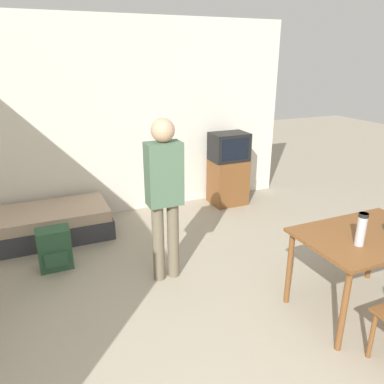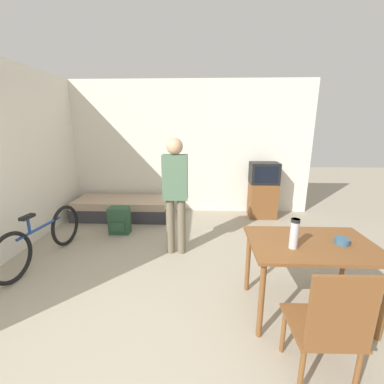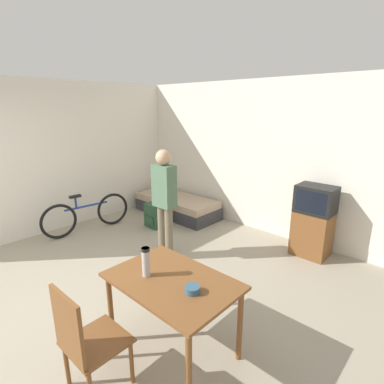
{
  "view_description": "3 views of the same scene",
  "coord_description": "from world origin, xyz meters",
  "px_view_note": "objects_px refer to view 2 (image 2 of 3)",
  "views": [
    {
      "loc": [
        -1.01,
        -1.2,
        2.2
      ],
      "look_at": [
        0.38,
        1.99,
        0.92
      ],
      "focal_mm": 35.0,
      "sensor_mm": 36.0,
      "label": 1
    },
    {
      "loc": [
        0.47,
        -1.42,
        1.84
      ],
      "look_at": [
        0.33,
        2.17,
        0.88
      ],
      "focal_mm": 24.0,
      "sensor_mm": 36.0,
      "label": 2
    },
    {
      "loc": [
        3.24,
        -0.77,
        2.25
      ],
      "look_at": [
        0.36,
        2.34,
        1.02
      ],
      "focal_mm": 28.0,
      "sensor_mm": 36.0,
      "label": 3
    }
  ],
  "objects_px": {
    "dining_table": "(311,252)",
    "backpack": "(119,221)",
    "daybed": "(123,208)",
    "tv": "(263,190)",
    "wooden_chair": "(330,325)",
    "bicycle": "(42,239)",
    "mate_bowl": "(342,241)",
    "person_standing": "(175,189)",
    "thermos_flask": "(294,232)"
  },
  "relations": [
    {
      "from": "dining_table",
      "to": "wooden_chair",
      "type": "relative_size",
      "value": 1.19
    },
    {
      "from": "mate_bowl",
      "to": "dining_table",
      "type": "bearing_deg",
      "value": 176.38
    },
    {
      "from": "bicycle",
      "to": "wooden_chair",
      "type": "bearing_deg",
      "value": -28.63
    },
    {
      "from": "daybed",
      "to": "backpack",
      "type": "relative_size",
      "value": 4.03
    },
    {
      "from": "thermos_flask",
      "to": "mate_bowl",
      "type": "relative_size",
      "value": 2.16
    },
    {
      "from": "tv",
      "to": "wooden_chair",
      "type": "relative_size",
      "value": 1.15
    },
    {
      "from": "tv",
      "to": "backpack",
      "type": "xyz_separation_m",
      "value": [
        -2.64,
        -0.95,
        -0.32
      ]
    },
    {
      "from": "wooden_chair",
      "to": "backpack",
      "type": "relative_size",
      "value": 2.09
    },
    {
      "from": "wooden_chair",
      "to": "backpack",
      "type": "xyz_separation_m",
      "value": [
        -2.28,
        2.62,
        -0.3
      ]
    },
    {
      "from": "tv",
      "to": "bicycle",
      "type": "bearing_deg",
      "value": -150.71
    },
    {
      "from": "daybed",
      "to": "person_standing",
      "type": "height_order",
      "value": "person_standing"
    },
    {
      "from": "mate_bowl",
      "to": "bicycle",
      "type": "bearing_deg",
      "value": 165.54
    },
    {
      "from": "dining_table",
      "to": "backpack",
      "type": "height_order",
      "value": "dining_table"
    },
    {
      "from": "mate_bowl",
      "to": "backpack",
      "type": "height_order",
      "value": "mate_bowl"
    },
    {
      "from": "bicycle",
      "to": "dining_table",
      "type": "bearing_deg",
      "value": -15.32
    },
    {
      "from": "dining_table",
      "to": "thermos_flask",
      "type": "distance_m",
      "value": 0.35
    },
    {
      "from": "wooden_chair",
      "to": "backpack",
      "type": "bearing_deg",
      "value": 131.09
    },
    {
      "from": "daybed",
      "to": "thermos_flask",
      "type": "distance_m",
      "value": 3.74
    },
    {
      "from": "daybed",
      "to": "tv",
      "type": "bearing_deg",
      "value": 3.16
    },
    {
      "from": "dining_table",
      "to": "wooden_chair",
      "type": "xyz_separation_m",
      "value": [
        -0.17,
        -0.78,
        -0.13
      ]
    },
    {
      "from": "backpack",
      "to": "dining_table",
      "type": "bearing_deg",
      "value": -36.8
    },
    {
      "from": "tv",
      "to": "mate_bowl",
      "type": "xyz_separation_m",
      "value": [
        0.08,
        -2.81,
        0.24
      ]
    },
    {
      "from": "daybed",
      "to": "wooden_chair",
      "type": "distance_m",
      "value": 4.23
    },
    {
      "from": "backpack",
      "to": "tv",
      "type": "bearing_deg",
      "value": 19.85
    },
    {
      "from": "dining_table",
      "to": "person_standing",
      "type": "bearing_deg",
      "value": 139.88
    },
    {
      "from": "dining_table",
      "to": "backpack",
      "type": "bearing_deg",
      "value": 143.2
    },
    {
      "from": "thermos_flask",
      "to": "tv",
      "type": "bearing_deg",
      "value": 82.09
    },
    {
      "from": "mate_bowl",
      "to": "thermos_flask",
      "type": "bearing_deg",
      "value": -168.81
    },
    {
      "from": "wooden_chair",
      "to": "thermos_flask",
      "type": "relative_size",
      "value": 3.5
    },
    {
      "from": "wooden_chair",
      "to": "backpack",
      "type": "distance_m",
      "value": 3.49
    },
    {
      "from": "person_standing",
      "to": "dining_table",
      "type": "bearing_deg",
      "value": -40.12
    },
    {
      "from": "daybed",
      "to": "dining_table",
      "type": "relative_size",
      "value": 1.61
    },
    {
      "from": "dining_table",
      "to": "thermos_flask",
      "type": "bearing_deg",
      "value": -152.8
    },
    {
      "from": "thermos_flask",
      "to": "dining_table",
      "type": "bearing_deg",
      "value": 27.2
    },
    {
      "from": "wooden_chair",
      "to": "bicycle",
      "type": "height_order",
      "value": "wooden_chair"
    },
    {
      "from": "bicycle",
      "to": "person_standing",
      "type": "bearing_deg",
      "value": 9.65
    },
    {
      "from": "dining_table",
      "to": "mate_bowl",
      "type": "relative_size",
      "value": 9.02
    },
    {
      "from": "daybed",
      "to": "backpack",
      "type": "distance_m",
      "value": 0.82
    },
    {
      "from": "dining_table",
      "to": "person_standing",
      "type": "xyz_separation_m",
      "value": [
        -1.41,
        1.19,
        0.31
      ]
    },
    {
      "from": "tv",
      "to": "dining_table",
      "type": "relative_size",
      "value": 0.96
    },
    {
      "from": "tv",
      "to": "backpack",
      "type": "height_order",
      "value": "tv"
    },
    {
      "from": "daybed",
      "to": "mate_bowl",
      "type": "xyz_separation_m",
      "value": [
        2.91,
        -2.65,
        0.6
      ]
    },
    {
      "from": "tv",
      "to": "person_standing",
      "type": "height_order",
      "value": "person_standing"
    },
    {
      "from": "wooden_chair",
      "to": "dining_table",
      "type": "bearing_deg",
      "value": 77.54
    },
    {
      "from": "thermos_flask",
      "to": "backpack",
      "type": "xyz_separation_m",
      "value": [
        -2.24,
        1.95,
        -0.68
      ]
    },
    {
      "from": "daybed",
      "to": "bicycle",
      "type": "distance_m",
      "value": 1.85
    },
    {
      "from": "daybed",
      "to": "dining_table",
      "type": "height_order",
      "value": "dining_table"
    },
    {
      "from": "tv",
      "to": "mate_bowl",
      "type": "distance_m",
      "value": 2.82
    },
    {
      "from": "bicycle",
      "to": "backpack",
      "type": "relative_size",
      "value": 3.52
    },
    {
      "from": "wooden_chair",
      "to": "mate_bowl",
      "type": "xyz_separation_m",
      "value": [
        0.44,
        0.76,
        0.25
      ]
    }
  ]
}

